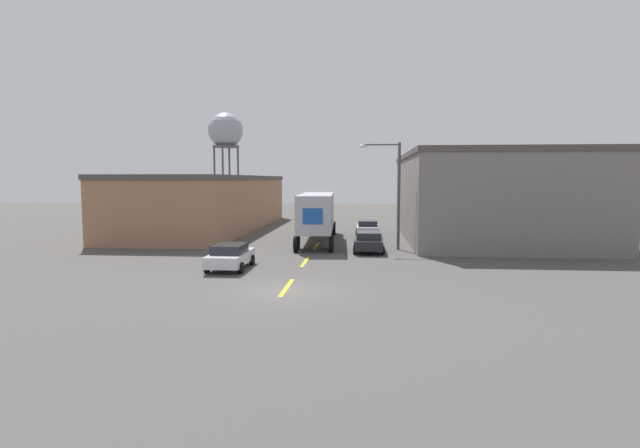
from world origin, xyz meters
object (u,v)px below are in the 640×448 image
Objects in this scene: semi_truck at (318,212)px; parked_car_right_far at (368,228)px; street_lamp at (394,187)px; parked_car_right_mid at (369,241)px; parked_car_left_near at (230,256)px; water_tower at (226,132)px.

parked_car_right_far is (4.01, 4.06, -1.60)m from semi_truck.
parked_car_right_mid is at bearing -143.21° from street_lamp.
parked_car_right_far and parked_car_right_mid have the same top height.
semi_truck is at bearing -134.68° from parked_car_right_far.
parked_car_left_near is (-3.71, -12.60, -1.60)m from semi_truck.
parked_car_right_mid is 1.00× the size of parked_car_left_near.
water_tower is at bearing 113.92° from semi_truck.
semi_truck is 1.83× the size of street_lamp.
parked_car_left_near is 0.56× the size of street_lamp.
street_lamp reaches higher than parked_car_right_far.
street_lamp reaches higher than parked_car_left_near.
parked_car_right_far is 0.29× the size of water_tower.
street_lamp is at bearing -59.25° from water_tower.
water_tower reaches higher than parked_car_right_mid.
street_lamp is at bearing 42.09° from parked_car_left_near.
water_tower is (-13.21, 46.58, 11.24)m from parked_car_left_near.
water_tower reaches higher than street_lamp.
water_tower is (-20.92, 29.92, 11.24)m from parked_car_right_far.
street_lamp reaches higher than semi_truck.
water_tower is at bearing 118.01° from parked_car_right_mid.
parked_car_right_far is at bearing -55.04° from water_tower.
water_tower is at bearing 124.96° from parked_car_right_far.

